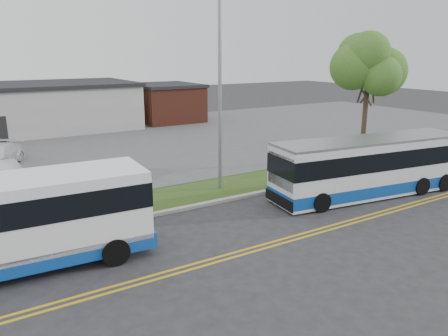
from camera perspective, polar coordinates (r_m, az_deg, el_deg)
ground at (r=19.35m, az=-3.82°, el=-6.45°), size 140.00×140.00×0.00m
lane_line_north at (r=16.32m, az=2.67°, el=-10.62°), size 70.00×0.12×0.01m
lane_line_south at (r=16.10m, az=3.28°, el=-11.01°), size 70.00×0.12×0.01m
curb at (r=20.24m, az=-5.30°, el=-5.27°), size 80.00×0.30×0.15m
verge at (r=21.79m, az=-7.42°, el=-3.93°), size 80.00×3.30×0.10m
parking_lot at (r=34.72m, az=-17.16°, el=2.62°), size 80.00×25.00×0.10m
brick_wing at (r=46.29m, az=-7.59°, el=8.47°), size 6.30×7.30×3.90m
tree_east at (r=29.35m, az=18.40°, el=12.54°), size 5.20×5.20×8.33m
streetlight_near at (r=21.96m, az=-0.44°, el=10.19°), size 0.35×1.53×9.50m
shuttle_bus at (r=15.89m, az=-22.22°, el=-5.99°), size 8.29×3.12×3.12m
transit_bus at (r=23.10m, az=18.47°, el=0.19°), size 10.73×3.83×2.91m
parked_car_a at (r=26.11m, az=-26.81°, el=-0.64°), size 2.37×4.22×1.32m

